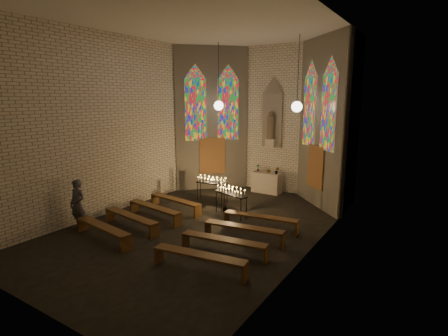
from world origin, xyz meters
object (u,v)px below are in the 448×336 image
at_px(visitor, 78,205).
at_px(votive_stand_right, 231,192).
at_px(votive_stand_left, 212,181).
at_px(aisle_flower_pot, 225,207).
at_px(altar, 267,183).

bearing_deg(visitor, votive_stand_right, 43.74).
bearing_deg(visitor, votive_stand_left, 65.17).
distance_m(aisle_flower_pot, visitor, 5.55).
bearing_deg(votive_stand_left, altar, 56.77).
bearing_deg(votive_stand_right, visitor, -116.35).
bearing_deg(altar, visitor, -113.68).
relative_size(aisle_flower_pot, votive_stand_left, 0.25).
distance_m(aisle_flower_pot, votive_stand_right, 0.95).
bearing_deg(altar, votive_stand_right, -85.62).
bearing_deg(votive_stand_right, votive_stand_left, 161.20).
xyz_separation_m(aisle_flower_pot, visitor, (-3.32, -4.39, 0.71)).
bearing_deg(altar, aisle_flower_pot, -92.62).
relative_size(altar, votive_stand_left, 0.95).
relative_size(votive_stand_left, visitor, 0.83).
bearing_deg(aisle_flower_pot, visitor, -127.08).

